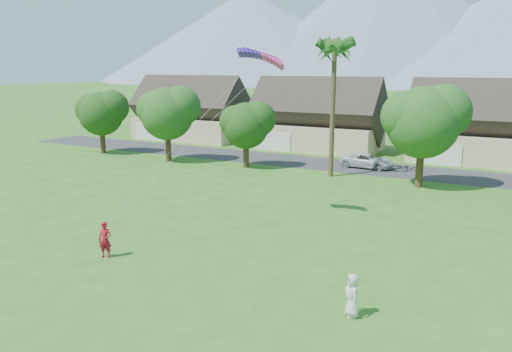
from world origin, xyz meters
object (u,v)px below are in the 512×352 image
Objects in this scene: watcher at (352,295)px; parked_car at (367,161)px; parafoil_kite at (262,55)px; kite_flyer at (105,240)px.

watcher reaches higher than parked_car.
parked_car is at bearing 158.10° from watcher.
parked_car is 1.66× the size of parafoil_kite.
kite_flyer is 1.07× the size of watcher.
watcher is 0.35× the size of parked_car.
kite_flyer reaches higher than watcher.
kite_flyer is 13.52m from watcher.
watcher is at bearing -19.45° from kite_flyer.
kite_flyer is at bearing -128.49° from parafoil_kite.
watcher is 16.60m from parafoil_kite.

